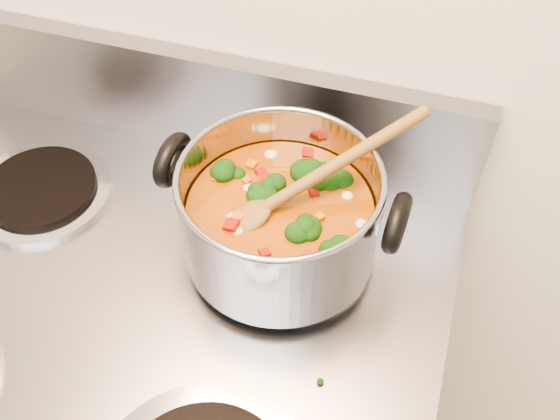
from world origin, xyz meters
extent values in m
cube|color=gray|center=(0.04, 1.48, 1.00)|extent=(0.79, 0.03, 0.16)
cylinder|color=#A5A5AD|center=(-0.15, 1.32, 0.92)|extent=(0.20, 0.20, 0.01)
cylinder|color=black|center=(-0.15, 1.32, 0.93)|extent=(0.16, 0.16, 0.01)
cylinder|color=#A5A5AD|center=(0.22, 1.32, 0.92)|extent=(0.20, 0.20, 0.01)
cylinder|color=black|center=(0.22, 1.32, 0.93)|extent=(0.16, 0.16, 0.01)
cylinder|color=#98989F|center=(0.20, 1.31, 1.00)|extent=(0.24, 0.24, 0.13)
torus|color=#98989F|center=(0.20, 1.31, 1.07)|extent=(0.24, 0.24, 0.01)
cylinder|color=maroon|center=(0.20, 1.31, 0.98)|extent=(0.22, 0.22, 0.08)
torus|color=black|center=(0.07, 1.32, 1.05)|extent=(0.02, 0.08, 0.08)
torus|color=black|center=(0.34, 1.31, 1.05)|extent=(0.02, 0.08, 0.08)
ellipsoid|color=black|center=(0.14, 1.32, 1.02)|extent=(0.04, 0.04, 0.03)
ellipsoid|color=black|center=(0.26, 1.26, 1.02)|extent=(0.04, 0.04, 0.03)
ellipsoid|color=black|center=(0.24, 1.25, 1.02)|extent=(0.04, 0.04, 0.03)
ellipsoid|color=black|center=(0.28, 1.32, 1.02)|extent=(0.04, 0.04, 0.03)
ellipsoid|color=black|center=(0.11, 1.33, 1.02)|extent=(0.04, 0.04, 0.03)
ellipsoid|color=black|center=(0.26, 1.24, 1.02)|extent=(0.04, 0.04, 0.03)
ellipsoid|color=black|center=(0.24, 1.32, 1.02)|extent=(0.04, 0.04, 0.03)
ellipsoid|color=black|center=(0.25, 1.33, 1.02)|extent=(0.04, 0.04, 0.03)
ellipsoid|color=black|center=(0.18, 1.36, 1.02)|extent=(0.04, 0.04, 0.03)
ellipsoid|color=black|center=(0.28, 1.27, 1.02)|extent=(0.04, 0.04, 0.03)
ellipsoid|color=#972305|center=(0.22, 1.29, 1.02)|extent=(0.01, 0.01, 0.01)
ellipsoid|color=#972305|center=(0.26, 1.38, 1.02)|extent=(0.01, 0.01, 0.01)
ellipsoid|color=#972305|center=(0.21, 1.40, 1.02)|extent=(0.01, 0.01, 0.01)
ellipsoid|color=#972305|center=(0.22, 1.27, 1.02)|extent=(0.01, 0.01, 0.01)
ellipsoid|color=#972305|center=(0.17, 1.40, 1.02)|extent=(0.01, 0.01, 0.01)
ellipsoid|color=#972305|center=(0.18, 1.35, 1.02)|extent=(0.01, 0.01, 0.01)
ellipsoid|color=#972305|center=(0.21, 1.40, 1.02)|extent=(0.01, 0.01, 0.01)
ellipsoid|color=#972305|center=(0.24, 1.27, 1.02)|extent=(0.01, 0.01, 0.01)
ellipsoid|color=#972305|center=(0.28, 1.31, 1.02)|extent=(0.01, 0.01, 0.01)
ellipsoid|color=#972305|center=(0.20, 1.39, 1.02)|extent=(0.01, 0.01, 0.01)
ellipsoid|color=#972305|center=(0.17, 1.36, 1.02)|extent=(0.01, 0.01, 0.01)
ellipsoid|color=#972305|center=(0.13, 1.36, 1.02)|extent=(0.01, 0.01, 0.01)
ellipsoid|color=#C0540A|center=(0.14, 1.28, 1.02)|extent=(0.01, 0.01, 0.01)
ellipsoid|color=#C0540A|center=(0.18, 1.27, 1.02)|extent=(0.01, 0.01, 0.01)
ellipsoid|color=#C0540A|center=(0.29, 1.27, 1.02)|extent=(0.01, 0.01, 0.01)
ellipsoid|color=#C0540A|center=(0.16, 1.30, 1.02)|extent=(0.01, 0.01, 0.01)
ellipsoid|color=#C0540A|center=(0.11, 1.31, 1.02)|extent=(0.01, 0.01, 0.01)
ellipsoid|color=#C0540A|center=(0.24, 1.30, 1.02)|extent=(0.01, 0.01, 0.01)
ellipsoid|color=#C0540A|center=(0.25, 1.23, 1.02)|extent=(0.01, 0.01, 0.01)
ellipsoid|color=#C0540A|center=(0.15, 1.34, 1.02)|extent=(0.01, 0.01, 0.01)
ellipsoid|color=beige|center=(0.18, 1.33, 1.02)|extent=(0.02, 0.02, 0.01)
ellipsoid|color=beige|center=(0.15, 1.39, 1.02)|extent=(0.02, 0.02, 0.01)
ellipsoid|color=beige|center=(0.23, 1.36, 1.02)|extent=(0.02, 0.02, 0.01)
ellipsoid|color=beige|center=(0.24, 1.37, 1.02)|extent=(0.02, 0.02, 0.01)
ellipsoid|color=beige|center=(0.21, 1.24, 1.02)|extent=(0.02, 0.02, 0.01)
ellipsoid|color=beige|center=(0.22, 1.35, 1.02)|extent=(0.02, 0.02, 0.01)
ellipsoid|color=beige|center=(0.11, 1.35, 1.02)|extent=(0.02, 0.02, 0.01)
ellipsoid|color=beige|center=(0.13, 1.34, 1.02)|extent=(0.02, 0.02, 0.01)
ellipsoid|color=beige|center=(0.16, 1.24, 1.02)|extent=(0.02, 0.02, 0.01)
ellipsoid|color=brown|center=(0.17, 1.28, 1.01)|extent=(0.08, 0.08, 0.04)
cylinder|color=brown|center=(0.26, 1.36, 1.06)|extent=(0.19, 0.17, 0.10)
ellipsoid|color=black|center=(0.06, 1.19, 0.92)|extent=(0.01, 0.01, 0.01)
ellipsoid|color=black|center=(0.12, 1.46, 0.92)|extent=(0.01, 0.01, 0.01)
ellipsoid|color=black|center=(0.02, 1.23, 0.92)|extent=(0.01, 0.01, 0.01)
camera|label=1|loc=(0.35, 0.85, 1.58)|focal=40.00mm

